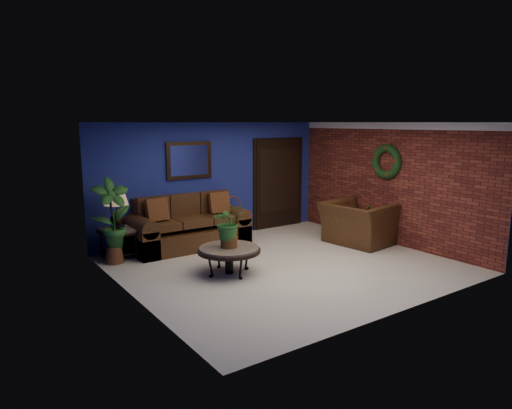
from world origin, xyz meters
TOP-DOWN VIEW (x-y plane):
  - floor at (0.00, 0.00)m, footprint 5.50×5.50m
  - wall_back at (0.00, 2.50)m, footprint 5.50×0.04m
  - wall_left at (-2.75, 0.00)m, footprint 0.04×5.00m
  - wall_right_brick at (2.75, 0.00)m, footprint 0.04×5.00m
  - ceiling at (0.00, 0.00)m, footprint 5.50×5.00m
  - crown_molding at (2.72, 0.00)m, footprint 0.03×5.00m
  - wall_mirror at (-0.60, 2.46)m, footprint 1.02×0.06m
  - closet_door at (1.75, 2.47)m, footprint 1.44×0.06m
  - wreath at (2.69, 0.05)m, footprint 0.16×0.72m
  - sofa at (-0.86, 2.09)m, footprint 2.36×1.02m
  - coffee_table at (-1.05, 0.16)m, footprint 1.05×1.05m
  - end_table at (-2.30, 2.05)m, footprint 0.62×0.62m
  - table_lamp at (-2.30, 2.05)m, footprint 0.44×0.44m
  - side_chair at (0.30, 2.12)m, footprint 0.44×0.44m
  - armchair at (2.15, 0.26)m, footprint 1.31×1.46m
  - coffee_plant at (-1.05, 0.16)m, footprint 0.65×0.61m
  - floor_plant at (2.35, 0.31)m, footprint 0.40×0.34m
  - tall_plant at (-2.45, 1.83)m, footprint 0.72×0.51m

SIDE VIEW (x-z plane):
  - floor at x=0.00m, z-range 0.00..0.00m
  - sofa at x=-0.86m, z-range -0.18..0.88m
  - coffee_table at x=-1.05m, z-range 0.17..0.62m
  - floor_plant at x=2.35m, z-range 0.01..0.80m
  - armchair at x=2.15m, z-range 0.00..0.87m
  - end_table at x=-2.30m, z-range 0.15..0.72m
  - side_chair at x=0.30m, z-range 0.06..0.98m
  - tall_plant at x=-2.45m, z-range 0.07..1.62m
  - coffee_plant at x=-1.05m, z-range 0.49..1.22m
  - table_lamp at x=-2.30m, z-range 0.68..1.41m
  - closet_door at x=1.75m, z-range -0.04..2.14m
  - wall_back at x=0.00m, z-range 0.00..2.50m
  - wall_left at x=-2.75m, z-range 0.00..2.50m
  - wall_right_brick at x=2.75m, z-range 0.00..2.50m
  - wreath at x=2.69m, z-range 1.34..2.06m
  - wall_mirror at x=-0.60m, z-range 1.33..2.10m
  - crown_molding at x=2.72m, z-range 2.36..2.50m
  - ceiling at x=0.00m, z-range 2.49..2.51m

